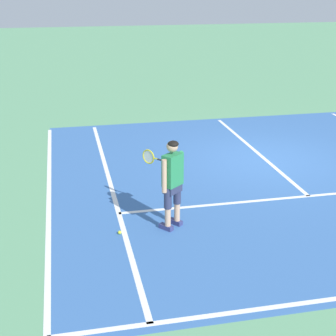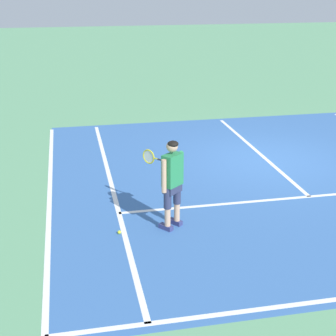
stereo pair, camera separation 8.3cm
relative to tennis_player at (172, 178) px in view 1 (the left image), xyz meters
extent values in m
plane|color=#609E70|center=(3.21, 3.17, -0.99)|extent=(80.00, 80.00, 0.00)
cube|color=#3866A8|center=(3.21, 2.21, -0.99)|extent=(10.98, 10.35, 0.00)
cube|color=white|center=(3.21, 0.78, -0.99)|extent=(8.23, 0.10, 0.01)
cube|color=white|center=(3.21, 3.98, -0.99)|extent=(0.10, 6.40, 0.01)
cube|color=white|center=(-0.91, 2.21, -0.99)|extent=(0.10, 9.95, 0.01)
cube|color=white|center=(-2.28, 2.21, -0.99)|extent=(0.10, 9.95, 0.01)
cube|color=navy|center=(-0.12, -0.08, -0.94)|extent=(0.26, 0.29, 0.09)
cube|color=navy|center=(0.10, 0.09, -0.94)|extent=(0.26, 0.29, 0.09)
cylinder|color=tan|center=(-0.10, -0.12, -0.72)|extent=(0.11, 0.11, 0.36)
cylinder|color=#2D3351|center=(-0.10, -0.12, -0.33)|extent=(0.14, 0.14, 0.41)
cylinder|color=tan|center=(0.12, 0.06, -0.72)|extent=(0.11, 0.11, 0.36)
cylinder|color=#2D3351|center=(0.12, 0.06, -0.33)|extent=(0.14, 0.14, 0.41)
cube|color=#2D3351|center=(0.01, -0.03, -0.17)|extent=(0.39, 0.37, 0.20)
cube|color=#28844C|center=(0.01, -0.03, 0.17)|extent=(0.43, 0.41, 0.60)
cylinder|color=tan|center=(-0.17, -0.18, 0.12)|extent=(0.09, 0.09, 0.62)
cylinder|color=#28844C|center=(0.16, 0.21, 0.32)|extent=(0.24, 0.26, 0.29)
cylinder|color=tan|center=(0.06, 0.40, 0.18)|extent=(0.25, 0.28, 0.14)
sphere|color=tan|center=(0.01, -0.02, 0.62)|extent=(0.21, 0.21, 0.21)
ellipsoid|color=black|center=(0.02, -0.03, 0.67)|extent=(0.28, 0.28, 0.12)
cylinder|color=#232326|center=(-0.07, 0.58, 0.15)|extent=(0.15, 0.18, 0.03)
cylinder|color=yellow|center=(-0.16, 0.69, 0.15)|extent=(0.08, 0.09, 0.02)
torus|color=yellow|center=(-0.28, 0.84, 0.15)|extent=(0.21, 0.25, 0.30)
cylinder|color=silver|center=(-0.28, 0.84, 0.15)|extent=(0.16, 0.20, 0.25)
sphere|color=#CCE02D|center=(-1.00, -0.09, -0.96)|extent=(0.07, 0.07, 0.07)
camera|label=1|loc=(-1.88, -8.44, 3.43)|focal=54.44mm
camera|label=2|loc=(-1.79, -8.45, 3.43)|focal=54.44mm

